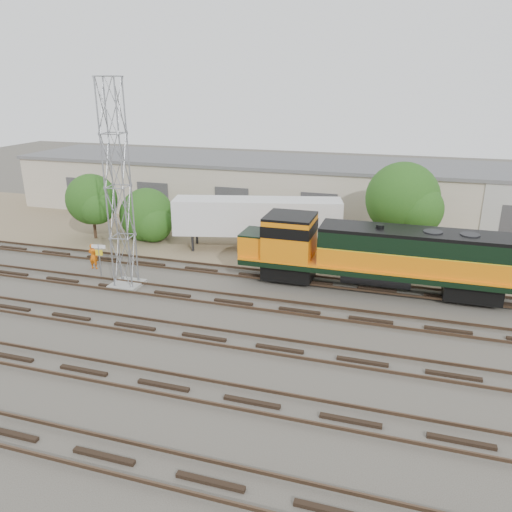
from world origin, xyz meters
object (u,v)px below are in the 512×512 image
(semi_trailer, at_px, (261,218))
(signal_tower, at_px, (118,191))
(worker, at_px, (93,256))
(locomotive, at_px, (373,254))

(semi_trailer, bearing_deg, signal_tower, -135.70)
(signal_tower, bearing_deg, worker, 151.48)
(semi_trailer, bearing_deg, worker, -156.08)
(signal_tower, height_order, worker, signal_tower)
(worker, distance_m, semi_trailer, 12.70)
(signal_tower, bearing_deg, locomotive, 14.86)
(locomotive, distance_m, signal_tower, 16.00)
(worker, height_order, semi_trailer, semi_trailer)
(locomotive, height_order, semi_trailer, locomotive)
(signal_tower, xyz_separation_m, worker, (-3.86, 2.10, -5.30))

